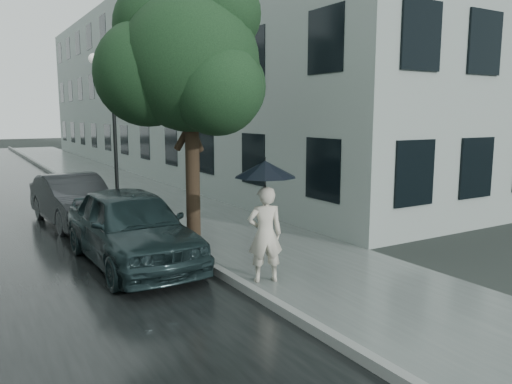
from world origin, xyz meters
TOP-DOWN VIEW (x-y plane):
  - ground at (0.00, 0.00)m, footprint 120.00×120.00m
  - sidewalk at (0.25, 12.00)m, footprint 3.50×60.00m
  - kerb_near at (-1.57, 12.00)m, footprint 0.15×60.00m
  - building_near at (5.47, 19.50)m, footprint 7.02×36.00m
  - pedestrian at (-1.03, 0.91)m, footprint 0.71×0.58m
  - umbrella at (-1.06, 0.86)m, footprint 1.12×1.12m
  - street_tree at (-1.45, 3.11)m, footprint 3.54×3.22m
  - lamp_post at (-1.27, 9.84)m, footprint 0.85×0.32m
  - car_near at (-2.70, 3.15)m, footprint 1.86×4.41m
  - car_far at (-2.93, 7.45)m, footprint 1.72×4.11m

SIDE VIEW (x-z plane):
  - ground at x=0.00m, z-range 0.00..0.00m
  - sidewalk at x=0.25m, z-range 0.00..0.01m
  - kerb_near at x=-1.57m, z-range 0.00..0.15m
  - car_far at x=-2.93m, z-range 0.01..1.33m
  - car_near at x=-2.70m, z-range 0.01..1.50m
  - pedestrian at x=-1.03m, z-range 0.01..1.69m
  - umbrella at x=-1.06m, z-range 1.37..2.62m
  - lamp_post at x=-1.27m, z-range 0.36..5.12m
  - street_tree at x=-1.45m, z-range 1.11..6.78m
  - building_near at x=5.47m, z-range 0.00..9.00m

